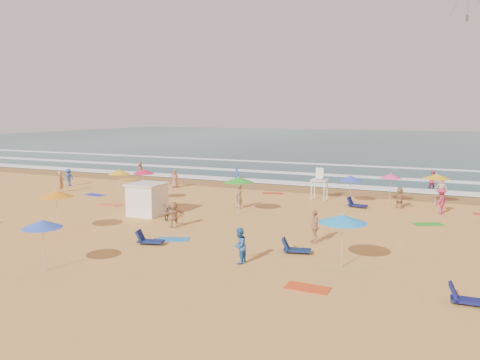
% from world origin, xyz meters
% --- Properties ---
extents(ground, '(220.00, 220.00, 0.00)m').
position_xyz_m(ground, '(0.00, 0.00, 0.00)').
color(ground, gold).
rests_on(ground, ground).
extents(ocean, '(220.00, 140.00, 0.18)m').
position_xyz_m(ocean, '(0.00, 84.00, 0.00)').
color(ocean, '#0C4756').
rests_on(ocean, ground).
extents(wet_sand, '(220.00, 220.00, 0.00)m').
position_xyz_m(wet_sand, '(0.00, 12.50, 0.01)').
color(wet_sand, olive).
rests_on(wet_sand, ground).
extents(surf_foam, '(200.00, 18.70, 0.05)m').
position_xyz_m(surf_foam, '(0.00, 21.32, 0.10)').
color(surf_foam, white).
rests_on(surf_foam, ground).
extents(cabana, '(2.00, 2.00, 2.00)m').
position_xyz_m(cabana, '(-3.17, -1.68, 1.00)').
color(cabana, white).
rests_on(cabana, ground).
extents(cabana_roof, '(2.20, 2.20, 0.12)m').
position_xyz_m(cabana_roof, '(-3.17, -1.68, 2.06)').
color(cabana_roof, silver).
rests_on(cabana_roof, cabana).
extents(bicycle, '(1.10, 2.00, 1.00)m').
position_xyz_m(bicycle, '(-1.27, -1.98, 0.50)').
color(bicycle, black).
rests_on(bicycle, ground).
extents(lifeguard_stand, '(1.20, 1.20, 2.10)m').
position_xyz_m(lifeguard_stand, '(5.90, 8.13, 1.05)').
color(lifeguard_stand, white).
rests_on(lifeguard_stand, ground).
extents(beach_umbrellas, '(51.56, 28.41, 0.76)m').
position_xyz_m(beach_umbrellas, '(3.44, -1.31, 2.15)').
color(beach_umbrellas, blue).
rests_on(beach_umbrellas, ground).
extents(loungers, '(34.06, 16.34, 0.34)m').
position_xyz_m(loungers, '(5.82, -3.81, 0.17)').
color(loungers, '#0D1B45').
rests_on(loungers, ground).
extents(towels, '(48.13, 24.69, 0.03)m').
position_xyz_m(towels, '(-3.48, -0.61, 0.01)').
color(towels, red).
rests_on(towels, ground).
extents(beachgoers, '(41.93, 27.81, 2.11)m').
position_xyz_m(beachgoers, '(-0.02, 3.90, 0.78)').
color(beachgoers, brown).
rests_on(beachgoers, ground).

